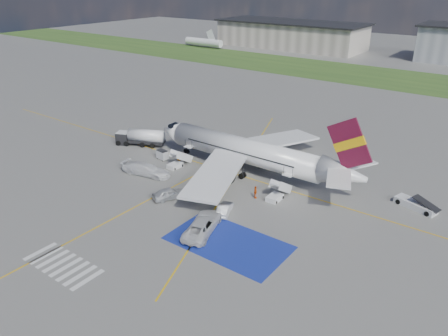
{
  "coord_description": "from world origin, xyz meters",
  "views": [
    {
      "loc": [
        34.97,
        -38.63,
        28.6
      ],
      "look_at": [
        1.62,
        6.51,
        3.5
      ],
      "focal_mm": 35.0,
      "sensor_mm": 36.0,
      "label": 1
    }
  ],
  "objects": [
    {
      "name": "taxiway_line_diag",
      "position": [
        0.0,
        12.0,
        0.01
      ],
      "size": [
        20.71,
        56.45,
        0.01
      ],
      "primitive_type": "cube",
      "rotation": [
        0.0,
        0.0,
        0.35
      ],
      "color": "gold",
      "rests_on": "ground"
    },
    {
      "name": "taxiway_line_main",
      "position": [
        0.0,
        12.0,
        0.01
      ],
      "size": [
        120.0,
        0.2,
        0.01
      ],
      "primitive_type": "cube",
      "color": "gold",
      "rests_on": "ground"
    },
    {
      "name": "airliner",
      "position": [
        1.51,
        14.0,
        3.39
      ],
      "size": [
        36.81,
        32.95,
        11.92
      ],
      "color": "silver",
      "rests_on": "ground"
    },
    {
      "name": "gpu_cart",
      "position": [
        -13.51,
        9.56,
        0.74
      ],
      "size": [
        2.11,
        1.53,
        1.63
      ],
      "rotation": [
        0.0,
        0.0,
        -0.15
      ],
      "color": "silver",
      "rests_on": "ground"
    },
    {
      "name": "grass_strip",
      "position": [
        0.0,
        95.0,
        0.01
      ],
      "size": [
        400.0,
        30.0,
        0.01
      ],
      "primitive_type": "cube",
      "color": "#2D4C1E",
      "rests_on": "ground"
    },
    {
      "name": "taxiway_line_cross",
      "position": [
        -5.0,
        -10.0,
        0.01
      ],
      "size": [
        0.2,
        60.0,
        0.01
      ],
      "primitive_type": "cube",
      "color": "gold",
      "rests_on": "ground"
    },
    {
      "name": "terminal_west",
      "position": [
        -55.0,
        130.0,
        5.0
      ],
      "size": [
        60.0,
        22.0,
        10.0
      ],
      "primitive_type": "cube",
      "color": "gray",
      "rests_on": "ground"
    },
    {
      "name": "airstairs_aft",
      "position": [
        9.0,
        8.7,
        0.62
      ],
      "size": [
        1.9,
        5.2,
        3.6
      ],
      "color": "silver",
      "rests_on": "ground"
    },
    {
      "name": "crew_aft",
      "position": [
        6.55,
        7.17,
        0.9
      ],
      "size": [
        1.0,
        1.11,
        1.81
      ],
      "primitive_type": "imported",
      "rotation": [
        0.0,
        0.0,
        2.24
      ],
      "color": "#E1510B",
      "rests_on": "ground"
    },
    {
      "name": "belt_loader",
      "position": [
        25.3,
        17.45,
        0.44
      ],
      "size": [
        6.1,
        3.45,
        1.76
      ],
      "rotation": [
        0.0,
        0.0,
        -0.28
      ],
      "color": "silver",
      "rests_on": "ground"
    },
    {
      "name": "ground",
      "position": [
        0.0,
        0.0,
        0.0
      ],
      "size": [
        400.0,
        400.0,
        0.0
      ],
      "primitive_type": "plane",
      "color": "#60605E",
      "rests_on": "ground"
    },
    {
      "name": "car_silver_a",
      "position": [
        -2.95,
        -0.04,
        0.8
      ],
      "size": [
        3.72,
        5.05,
        1.6
      ],
      "primitive_type": "imported",
      "rotation": [
        0.0,
        0.0,
        2.7
      ],
      "color": "#AEB0B5",
      "rests_on": "ground"
    },
    {
      "name": "staging_box",
      "position": [
        10.0,
        -4.0,
        0.01
      ],
      "size": [
        14.0,
        8.0,
        0.01
      ],
      "primitive_type": "cube",
      "color": "navy",
      "rests_on": "ground"
    },
    {
      "name": "airstairs_fwd",
      "position": [
        -9.5,
        8.7,
        0.62
      ],
      "size": [
        1.9,
        5.2,
        3.6
      ],
      "color": "silver",
      "rests_on": "ground"
    },
    {
      "name": "crew_fwd",
      "position": [
        -10.18,
        9.98,
        0.84
      ],
      "size": [
        0.71,
        0.58,
        1.68
      ],
      "primitive_type": "imported",
      "rotation": [
        0.0,
        0.0,
        0.33
      ],
      "color": "orange",
      "rests_on": "ground"
    },
    {
      "name": "crew_nose",
      "position": [
        -13.91,
        9.46,
        0.8
      ],
      "size": [
        0.81,
        0.92,
        1.6
      ],
      "primitive_type": "imported",
      "rotation": [
        0.0,
        0.0,
        -1.27
      ],
      "color": "#DB550B",
      "rests_on": "ground"
    },
    {
      "name": "van_white_a",
      "position": [
        6.03,
        -3.76,
        1.15
      ],
      "size": [
        4.56,
        6.69,
        2.29
      ],
      "primitive_type": "imported",
      "rotation": [
        0.0,
        0.0,
        3.45
      ],
      "color": "silver",
      "rests_on": "ground"
    },
    {
      "name": "crosswalk",
      "position": [
        -1.8,
        -18.0,
        0.01
      ],
      "size": [
        9.0,
        4.0,
        0.01
      ],
      "color": "silver",
      "rests_on": "ground"
    },
    {
      "name": "fuel_tanker",
      "position": [
        -21.25,
        12.11,
        1.26
      ],
      "size": [
        8.93,
        5.82,
        3.0
      ],
      "rotation": [
        0.0,
        0.0,
        0.44
      ],
      "color": "black",
      "rests_on": "ground"
    },
    {
      "name": "car_silver_b",
      "position": [
        5.65,
        1.23,
        0.68
      ],
      "size": [
        2.85,
        4.34,
        1.35
      ],
      "primitive_type": "imported",
      "rotation": [
        0.0,
        0.0,
        3.52
      ],
      "color": "#B9BBC0",
      "rests_on": "ground"
    },
    {
      "name": "van_white_b",
      "position": [
        -11.18,
        3.6,
        1.2
      ],
      "size": [
        6.47,
        3.57,
        2.4
      ],
      "primitive_type": "imported",
      "rotation": [
        0.0,
        0.0,
        1.76
      ],
      "color": "silver",
      "rests_on": "ground"
    }
  ]
}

